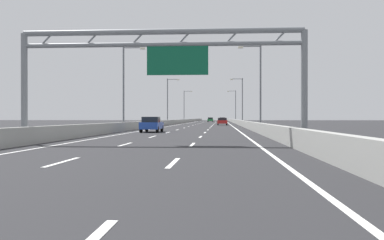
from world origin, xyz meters
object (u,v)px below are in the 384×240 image
at_px(white_car, 222,120).
at_px(blue_car, 152,124).
at_px(streetlamp_right_far, 241,98).
at_px(streetlamp_right_distant, 235,104).
at_px(sign_gantry, 163,56).
at_px(streetlamp_left_distant, 185,104).
at_px(red_car, 222,121).
at_px(streetlamp_right_mid, 258,82).
at_px(green_car, 210,120).
at_px(streetlamp_left_mid, 126,83).
at_px(streetlamp_left_far, 169,98).

xyz_separation_m(white_car, blue_car, (-7.31, -83.50, -0.01)).
distance_m(streetlamp_right_far, blue_car, 46.89).
bearing_deg(streetlamp_right_far, streetlamp_right_distant, 90.00).
xyz_separation_m(sign_gantry, streetlamp_left_distant, (-7.59, 102.78, 0.57)).
bearing_deg(streetlamp_right_far, red_car, -122.37).
bearing_deg(blue_car, streetlamp_left_distant, 92.67).
xyz_separation_m(streetlamp_right_mid, green_car, (-7.62, 93.76, -4.66)).
height_order(sign_gantry, streetlamp_left_mid, streetlamp_left_mid).
xyz_separation_m(streetlamp_left_mid, streetlamp_left_far, (0.00, 39.43, 0.00)).
distance_m(streetlamp_left_far, streetlamp_right_distant, 42.16).
relative_size(white_car, green_car, 0.98).
relative_size(streetlamp_right_far, white_car, 2.06).
xyz_separation_m(streetlamp_left_far, green_car, (7.31, 54.33, -4.66)).
height_order(streetlamp_left_distant, red_car, streetlamp_left_distant).
relative_size(streetlamp_right_mid, streetlamp_right_distant, 1.00).
bearing_deg(green_car, red_car, -86.44).
height_order(red_car, blue_car, blue_car).
xyz_separation_m(streetlamp_right_far, green_car, (-7.62, 54.33, -4.66)).
relative_size(streetlamp_left_mid, red_car, 2.31).
height_order(sign_gantry, streetlamp_right_mid, streetlamp_right_mid).
bearing_deg(streetlamp_right_distant, streetlamp_left_mid, -100.72).
xyz_separation_m(streetlamp_right_distant, blue_car, (-10.97, -84.78, -4.64)).
relative_size(streetlamp_right_mid, streetlamp_left_distant, 1.00).
height_order(streetlamp_left_far, blue_car, streetlamp_left_far).
xyz_separation_m(streetlamp_right_far, streetlamp_left_distant, (-14.93, 39.43, 0.00)).
relative_size(streetlamp_left_mid, blue_car, 2.28).
distance_m(streetlamp_left_distant, streetlamp_right_distant, 14.93).
relative_size(sign_gantry, blue_car, 3.84).
xyz_separation_m(green_car, red_car, (3.76, -60.43, -0.02)).
bearing_deg(blue_car, streetlamp_left_mid, 123.78).
distance_m(white_car, blue_car, 83.82).
xyz_separation_m(streetlamp_right_mid, red_car, (-3.87, 33.33, -4.67)).
relative_size(streetlamp_left_mid, streetlamp_left_far, 1.00).
xyz_separation_m(streetlamp_left_far, streetlamp_right_distant, (14.93, 39.43, 0.00)).
height_order(streetlamp_right_mid, streetlamp_left_far, same).
relative_size(sign_gantry, white_car, 3.47).
xyz_separation_m(sign_gantry, green_car, (-0.28, 117.67, -4.09)).
bearing_deg(streetlamp_right_far, streetlamp_left_mid, -110.74).
relative_size(streetlamp_right_distant, green_car, 2.02).
distance_m(white_car, green_car, 16.65).
relative_size(green_car, blue_car, 1.13).
bearing_deg(streetlamp_right_mid, red_car, 96.62).
bearing_deg(streetlamp_right_mid, white_car, 92.71).
distance_m(sign_gantry, streetlamp_left_distant, 103.06).
height_order(white_car, green_car, white_car).
distance_m(streetlamp_right_mid, green_car, 94.18).
height_order(streetlamp_left_mid, green_car, streetlamp_left_mid).
distance_m(streetlamp_left_far, red_car, 13.47).
bearing_deg(streetlamp_left_far, white_car, 73.55).
xyz_separation_m(streetlamp_left_mid, streetlamp_right_mid, (14.93, 0.00, 0.00)).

